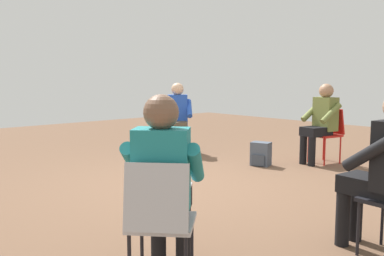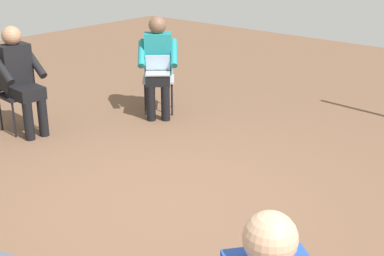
# 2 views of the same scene
# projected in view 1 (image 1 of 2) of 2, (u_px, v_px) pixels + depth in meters

# --- Properties ---
(ground_plane) EXTENTS (15.51, 15.51, 0.00)m
(ground_plane) POSITION_uv_depth(u_px,v_px,m) (192.00, 184.00, 5.37)
(ground_plane) COLOR brown
(chair_north) EXTENTS (0.47, 0.51, 0.85)m
(chair_north) POSITION_uv_depth(u_px,v_px,m) (328.00, 131.00, 6.71)
(chair_north) COLOR red
(chair_north) RESTS_ON ground
(chair_southeast) EXTENTS (0.58, 0.59, 0.85)m
(chair_southeast) POSITION_uv_depth(u_px,v_px,m) (160.00, 217.00, 2.60)
(chair_southeast) COLOR #B7B7BC
(chair_southeast) RESTS_ON ground
(chair_northwest) EXTENTS (0.58, 0.58, 0.85)m
(chair_northwest) POSITION_uv_depth(u_px,v_px,m) (177.00, 124.00, 7.65)
(chair_northwest) COLOR #1E4799
(chair_northwest) RESTS_ON ground
(person_with_laptop) EXTENTS (0.63, 0.64, 1.24)m
(person_with_laptop) POSITION_uv_depth(u_px,v_px,m) (164.00, 179.00, 2.74)
(person_with_laptop) COLOR black
(person_with_laptop) RESTS_ON ground
(person_in_black) EXTENTS (0.54, 0.52, 1.24)m
(person_in_black) POSITION_uv_depth(u_px,v_px,m) (383.00, 164.00, 3.19)
(person_in_black) COLOR black
(person_in_black) RESTS_ON ground
(person_in_blue) EXTENTS (0.63, 0.63, 1.24)m
(person_in_blue) POSITION_uv_depth(u_px,v_px,m) (178.00, 114.00, 7.46)
(person_in_blue) COLOR #4C4233
(person_in_blue) RESTS_ON ground
(person_in_olive) EXTENTS (0.56, 0.57, 1.24)m
(person_in_olive) POSITION_uv_depth(u_px,v_px,m) (321.00, 119.00, 6.61)
(person_in_olive) COLOR black
(person_in_olive) RESTS_ON ground
(backpack_near_laptop_user) EXTENTS (0.33, 0.30, 0.36)m
(backpack_near_laptop_user) POSITION_uv_depth(u_px,v_px,m) (261.00, 155.00, 6.50)
(backpack_near_laptop_user) COLOR #475160
(backpack_near_laptop_user) RESTS_ON ground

